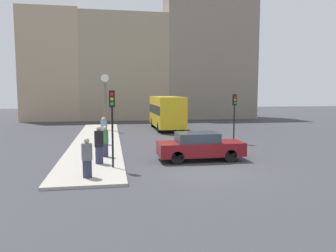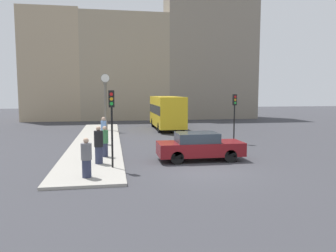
{
  "view_description": "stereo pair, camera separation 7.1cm",
  "coord_description": "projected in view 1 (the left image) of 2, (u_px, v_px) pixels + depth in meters",
  "views": [
    {
      "loc": [
        -4.2,
        -14.07,
        3.55
      ],
      "look_at": [
        -0.57,
        6.71,
        1.35
      ],
      "focal_mm": 35.0,
      "sensor_mm": 36.0,
      "label": 1
    },
    {
      "loc": [
        -4.13,
        -14.08,
        3.55
      ],
      "look_at": [
        -0.57,
        6.71,
        1.35
      ],
      "focal_mm": 35.0,
      "sensor_mm": 36.0,
      "label": 2
    }
  ],
  "objects": [
    {
      "name": "pedestrian_black_jacket",
      "position": [
        99.0,
        145.0,
        15.63
      ],
      "size": [
        0.43,
        0.43,
        1.8
      ],
      "color": "#2D334C",
      "rests_on": "sidewalk_corner"
    },
    {
      "name": "sedan_car",
      "position": [
        200.0,
        146.0,
        16.99
      ],
      "size": [
        4.42,
        1.72,
        1.46
      ],
      "color": "maroon",
      "rests_on": "ground_plane"
    },
    {
      "name": "sidewalk_corner",
      "position": [
        97.0,
        141.0,
        23.31
      ],
      "size": [
        3.21,
        23.06,
        0.12
      ],
      "primitive_type": "cube",
      "color": "#A39E93",
      "rests_on": "ground_plane"
    },
    {
      "name": "pedestrian_green_hoodie",
      "position": [
        105.0,
        141.0,
        17.32
      ],
      "size": [
        0.36,
        0.36,
        1.64
      ],
      "color": "#2D334C",
      "rests_on": "sidewalk_corner"
    },
    {
      "name": "building_row",
      "position": [
        148.0,
        63.0,
        42.72
      ],
      "size": [
        29.84,
        5.0,
        16.36
      ],
      "color": "tan",
      "rests_on": "ground_plane"
    },
    {
      "name": "traffic_light_far",
      "position": [
        234.0,
        108.0,
        22.45
      ],
      "size": [
        0.26,
        0.24,
        3.39
      ],
      "color": "black",
      "rests_on": "ground_plane"
    },
    {
      "name": "street_clock",
      "position": [
        105.0,
        101.0,
        29.37
      ],
      "size": [
        0.78,
        0.34,
        5.05
      ],
      "color": "#666056",
      "rests_on": "sidewalk_corner"
    },
    {
      "name": "pedestrian_grey_jacket",
      "position": [
        87.0,
        158.0,
        13.1
      ],
      "size": [
        0.43,
        0.43,
        1.61
      ],
      "color": "#2D334C",
      "rests_on": "sidewalk_corner"
    },
    {
      "name": "traffic_light_near",
      "position": [
        112.0,
        112.0,
        14.66
      ],
      "size": [
        0.26,
        0.24,
        3.5
      ],
      "color": "black",
      "rests_on": "sidewalk_corner"
    },
    {
      "name": "pedestrian_blue_stripe",
      "position": [
        104.0,
        131.0,
        21.43
      ],
      "size": [
        0.37,
        0.37,
        1.8
      ],
      "color": "#2D334C",
      "rests_on": "sidewalk_corner"
    },
    {
      "name": "bus_distant",
      "position": [
        166.0,
        111.0,
        30.97
      ],
      "size": [
        2.37,
        7.48,
        3.11
      ],
      "color": "gold",
      "rests_on": "ground_plane"
    },
    {
      "name": "ground_plane",
      "position": [
        206.0,
        170.0,
        14.87
      ],
      "size": [
        120.0,
        120.0,
        0.0
      ],
      "primitive_type": "plane",
      "color": "#38383D"
    }
  ]
}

